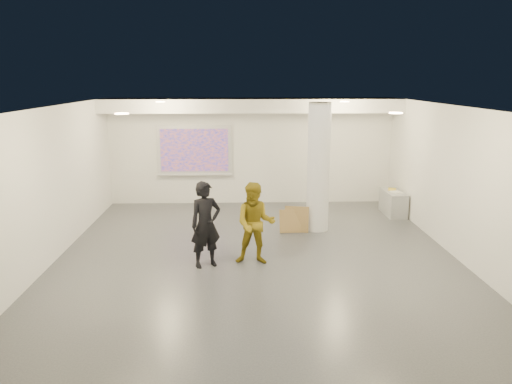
{
  "coord_description": "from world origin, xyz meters",
  "views": [
    {
      "loc": [
        -0.34,
        -9.56,
        3.53
      ],
      "look_at": [
        0.0,
        0.4,
        1.25
      ],
      "focal_mm": 35.0,
      "sensor_mm": 36.0,
      "label": 1
    }
  ],
  "objects_px": {
    "projection_screen": "(194,151)",
    "woman": "(206,225)",
    "man": "(255,224)",
    "column": "(318,168)",
    "credenza": "(393,203)"
  },
  "relations": [
    {
      "from": "projection_screen",
      "to": "woman",
      "type": "bearing_deg",
      "value": -82.88
    },
    {
      "from": "projection_screen",
      "to": "man",
      "type": "height_order",
      "value": "projection_screen"
    },
    {
      "from": "column",
      "to": "projection_screen",
      "type": "xyz_separation_m",
      "value": [
        -3.1,
        2.65,
        0.03
      ]
    },
    {
      "from": "column",
      "to": "woman",
      "type": "distance_m",
      "value": 3.44
    },
    {
      "from": "column",
      "to": "credenza",
      "type": "xyz_separation_m",
      "value": [
        2.22,
        1.27,
        -1.19
      ]
    },
    {
      "from": "woman",
      "to": "man",
      "type": "height_order",
      "value": "woman"
    },
    {
      "from": "column",
      "to": "credenza",
      "type": "distance_m",
      "value": 2.82
    },
    {
      "from": "column",
      "to": "woman",
      "type": "bearing_deg",
      "value": -137.43
    },
    {
      "from": "projection_screen",
      "to": "credenza",
      "type": "distance_m",
      "value": 5.63
    },
    {
      "from": "projection_screen",
      "to": "woman",
      "type": "relative_size",
      "value": 1.27
    },
    {
      "from": "column",
      "to": "credenza",
      "type": "bearing_deg",
      "value": 29.81
    },
    {
      "from": "man",
      "to": "woman",
      "type": "bearing_deg",
      "value": -168.54
    },
    {
      "from": "credenza",
      "to": "woman",
      "type": "xyz_separation_m",
      "value": [
        -4.7,
        -3.55,
        0.51
      ]
    },
    {
      "from": "woman",
      "to": "column",
      "type": "bearing_deg",
      "value": 17.33
    },
    {
      "from": "man",
      "to": "column",
      "type": "bearing_deg",
      "value": 59.06
    }
  ]
}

